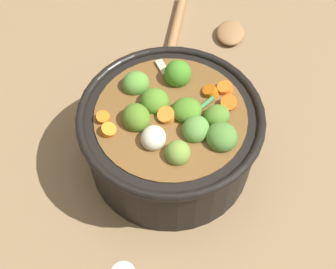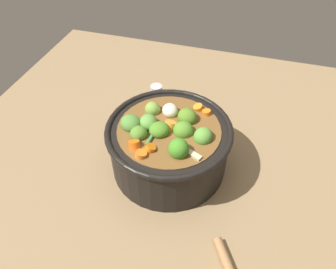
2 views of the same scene
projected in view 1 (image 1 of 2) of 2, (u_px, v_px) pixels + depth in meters
The scene contains 3 objects.
ground_plane at pixel (170, 157), 0.71m from camera, with size 1.10×1.10×0.00m, color #8C704C.
cooking_pot at pixel (171, 135), 0.65m from camera, with size 0.27×0.27×0.15m.
wooden_spoon at pixel (207, 30), 0.86m from camera, with size 0.19×0.19×0.02m.
Camera 1 is at (0.28, 0.24, 0.60)m, focal length 45.89 mm.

